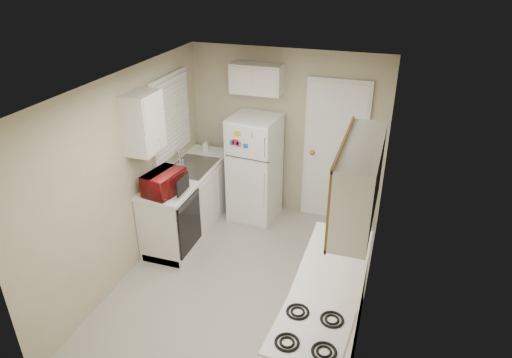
% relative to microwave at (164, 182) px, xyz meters
% --- Properties ---
extents(floor, '(3.80, 3.80, 0.00)m').
position_rel_microwave_xyz_m(floor, '(1.09, -0.27, -1.05)').
color(floor, beige).
rests_on(floor, ground).
extents(ceiling, '(3.80, 3.80, 0.00)m').
position_rel_microwave_xyz_m(ceiling, '(1.09, -0.27, 1.35)').
color(ceiling, white).
rests_on(ceiling, floor).
extents(wall_left, '(3.80, 3.80, 0.00)m').
position_rel_microwave_xyz_m(wall_left, '(-0.31, -0.27, 0.15)').
color(wall_left, '#B6AC8C').
rests_on(wall_left, floor).
extents(wall_right, '(3.80, 3.80, 0.00)m').
position_rel_microwave_xyz_m(wall_right, '(2.49, -0.27, 0.15)').
color(wall_right, '#B6AC8C').
rests_on(wall_right, floor).
extents(wall_back, '(2.80, 2.80, 0.00)m').
position_rel_microwave_xyz_m(wall_back, '(1.09, 1.63, 0.15)').
color(wall_back, '#B6AC8C').
rests_on(wall_back, floor).
extents(wall_front, '(2.80, 2.80, 0.00)m').
position_rel_microwave_xyz_m(wall_front, '(1.09, -2.17, 0.15)').
color(wall_front, '#B6AC8C').
rests_on(wall_front, floor).
extents(left_counter, '(0.60, 1.80, 0.90)m').
position_rel_microwave_xyz_m(left_counter, '(-0.01, 0.63, -0.60)').
color(left_counter, silver).
rests_on(left_counter, floor).
extents(dishwasher, '(0.03, 0.58, 0.72)m').
position_rel_microwave_xyz_m(dishwasher, '(0.28, 0.03, -0.56)').
color(dishwasher, black).
rests_on(dishwasher, floor).
extents(sink, '(0.54, 0.74, 0.16)m').
position_rel_microwave_xyz_m(sink, '(-0.01, 0.78, -0.19)').
color(sink, gray).
rests_on(sink, left_counter).
extents(microwave, '(0.53, 0.35, 0.33)m').
position_rel_microwave_xyz_m(microwave, '(0.00, 0.00, 0.00)').
color(microwave, maroon).
rests_on(microwave, left_counter).
extents(soap_bottle, '(0.10, 0.10, 0.18)m').
position_rel_microwave_xyz_m(soap_bottle, '(-0.06, 1.35, -0.05)').
color(soap_bottle, white).
rests_on(soap_bottle, left_counter).
extents(window_blinds, '(0.10, 0.98, 1.08)m').
position_rel_microwave_xyz_m(window_blinds, '(-0.27, 0.78, 0.55)').
color(window_blinds, silver).
rests_on(window_blinds, wall_left).
extents(upper_cabinet_left, '(0.30, 0.45, 0.70)m').
position_rel_microwave_xyz_m(upper_cabinet_left, '(-0.16, -0.05, 0.75)').
color(upper_cabinet_left, silver).
rests_on(upper_cabinet_left, wall_left).
extents(refrigerator, '(0.69, 0.67, 1.54)m').
position_rel_microwave_xyz_m(refrigerator, '(0.74, 1.24, -0.28)').
color(refrigerator, white).
rests_on(refrigerator, floor).
extents(cabinet_over_fridge, '(0.70, 0.30, 0.40)m').
position_rel_microwave_xyz_m(cabinet_over_fridge, '(0.69, 1.48, 0.95)').
color(cabinet_over_fridge, silver).
rests_on(cabinet_over_fridge, wall_back).
extents(interior_door, '(0.86, 0.06, 2.08)m').
position_rel_microwave_xyz_m(interior_door, '(1.79, 1.59, -0.03)').
color(interior_door, white).
rests_on(interior_door, floor).
extents(right_counter, '(0.60, 2.00, 0.90)m').
position_rel_microwave_xyz_m(right_counter, '(2.19, -1.07, -0.60)').
color(right_counter, silver).
rests_on(right_counter, floor).
extents(upper_cabinet_right, '(0.30, 1.20, 0.70)m').
position_rel_microwave_xyz_m(upper_cabinet_right, '(2.34, -0.77, 0.75)').
color(upper_cabinet_right, silver).
rests_on(upper_cabinet_right, wall_right).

